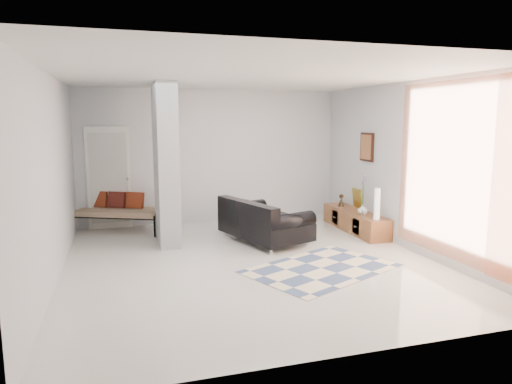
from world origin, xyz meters
name	(u,v)px	position (x,y,z in m)	size (l,w,h in m)	color
floor	(251,262)	(0.00, 0.00, 0.00)	(6.00, 6.00, 0.00)	silver
ceiling	(250,76)	(0.00, 0.00, 2.80)	(6.00, 6.00, 0.00)	white
wall_back	(212,157)	(0.00, 3.00, 1.40)	(6.00, 6.00, 0.00)	silver
wall_front	(344,208)	(0.00, -3.00, 1.40)	(6.00, 6.00, 0.00)	silver
wall_left	(52,178)	(-2.75, 0.00, 1.40)	(6.00, 6.00, 0.00)	silver
wall_right	(409,166)	(2.75, 0.00, 1.40)	(6.00, 6.00, 0.00)	silver
partition_column	(166,164)	(-1.10, 1.60, 1.40)	(0.35, 1.20, 2.80)	#A1A6A8
hallway_door	(109,178)	(-2.10, 2.96, 1.02)	(0.85, 0.06, 2.04)	white
curtain	(453,171)	(2.67, -1.15, 1.45)	(2.55, 2.55, 0.00)	#D36737
wall_art	(367,147)	(2.72, 1.33, 1.65)	(0.04, 0.45, 0.55)	black
media_console	(355,221)	(2.52, 1.33, 0.20)	(0.45, 1.95, 0.80)	brown
loveseat	(262,222)	(0.53, 1.10, 0.35)	(1.47, 1.91, 0.76)	silver
daybed	(120,210)	(-1.91, 2.64, 0.42)	(1.77, 1.30, 0.77)	black
area_rug	(321,268)	(0.90, -0.63, 0.01)	(2.12, 1.41, 0.01)	beige
cylinder_lamp	(377,204)	(2.50, 0.52, 0.68)	(0.10, 0.10, 0.57)	white
bronze_figurine	(341,200)	(2.47, 1.84, 0.53)	(0.13, 0.13, 0.25)	#312115
vase	(363,210)	(2.47, 0.97, 0.50)	(0.19, 0.19, 0.20)	white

